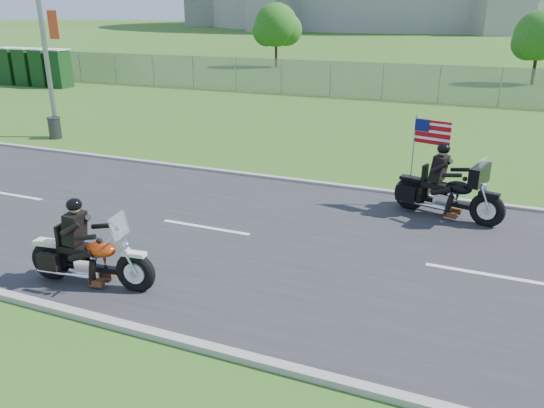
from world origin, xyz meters
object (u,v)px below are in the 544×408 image
at_px(porta_toilet_a, 59,69).
at_px(motorcycle_lead, 89,259).
at_px(porta_toilet_c, 26,68).
at_px(porta_toilet_d, 10,67).
at_px(trash_can, 55,128).
at_px(motorcycle_follow, 447,194).
at_px(porta_toilet_b, 42,68).

distance_m(porta_toilet_a, motorcycle_lead, 27.92).
bearing_deg(porta_toilet_c, porta_toilet_d, 180.00).
bearing_deg(trash_can, porta_toilet_c, 139.06).
distance_m(motorcycle_follow, trash_can, 15.13).
height_order(porta_toilet_a, porta_toilet_c, same).
bearing_deg(porta_toilet_b, motorcycle_lead, -44.05).
distance_m(porta_toilet_c, trash_can, 17.16).
relative_size(porta_toilet_b, porta_toilet_c, 1.00).
bearing_deg(porta_toilet_b, motorcycle_follow, -28.24).
xyz_separation_m(porta_toilet_b, trash_can, (11.55, -11.23, -0.75)).
height_order(porta_toilet_a, motorcycle_lead, porta_toilet_a).
height_order(porta_toilet_b, porta_toilet_c, same).
xyz_separation_m(motorcycle_follow, trash_can, (-14.84, 2.94, -0.21)).
height_order(porta_toilet_d, trash_can, porta_toilet_d).
xyz_separation_m(porta_toilet_c, porta_toilet_d, (-1.40, 0.00, 0.00)).
bearing_deg(trash_can, porta_toilet_d, 141.94).
relative_size(porta_toilet_a, porta_toilet_d, 1.00).
bearing_deg(porta_toilet_a, motorcycle_lead, -46.05).
bearing_deg(trash_can, porta_toilet_a, 132.10).
height_order(porta_toilet_b, motorcycle_follow, porta_toilet_b).
distance_m(porta_toilet_b, motorcycle_lead, 28.91).
xyz_separation_m(porta_toilet_d, motorcycle_lead, (23.58, -20.10, -0.62)).
distance_m(motorcycle_lead, motorcycle_follow, 8.16).
distance_m(porta_toilet_a, trash_can, 15.16).
bearing_deg(trash_can, motorcycle_follow, -11.20).
distance_m(motorcycle_lead, trash_can, 12.80).
bearing_deg(porta_toilet_b, porta_toilet_a, 0.00).
height_order(porta_toilet_d, motorcycle_lead, porta_toilet_d).
relative_size(porta_toilet_b, motorcycle_lead, 0.92).
height_order(porta_toilet_b, motorcycle_lead, porta_toilet_b).
xyz_separation_m(porta_toilet_a, porta_toilet_b, (-1.40, 0.00, 0.00)).
bearing_deg(motorcycle_follow, porta_toilet_b, 166.74).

